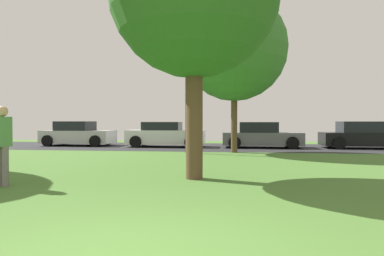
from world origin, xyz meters
The scene contains 8 objects.
road_strip centered at (0.00, 16.00, 0.00)m, with size 44.00×6.40×0.01m, color #28282B.
maple_tree_near centered at (1.03, 12.73, 4.71)m, with size 4.77×4.77×7.11m.
person_bystander centered at (-3.85, 3.71, 0.97)m, with size 0.31×0.37×1.74m.
parked_car_silver centered at (-8.09, 16.15, 0.65)m, with size 4.03×2.09×1.42m.
parked_car_white centered at (-2.81, 15.85, 0.64)m, with size 4.26×1.92×1.38m.
parked_car_grey centered at (2.45, 15.92, 0.63)m, with size 4.18×2.05×1.38m.
parked_car_black centered at (7.72, 16.03, 0.64)m, with size 4.33×2.01×1.41m.
street_lamp_post centered at (-1.07, 12.20, 2.25)m, with size 0.14×0.14×4.50m, color #2D2D33.
Camera 1 is at (1.18, -3.23, 1.41)m, focal length 32.68 mm.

